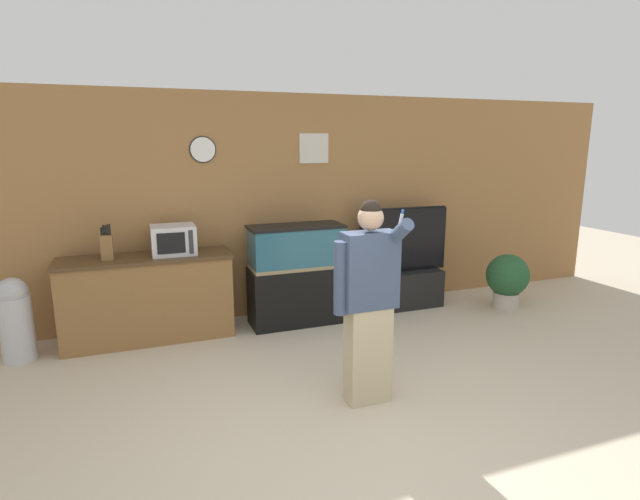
% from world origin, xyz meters
% --- Properties ---
extents(ground_plane, '(18.00, 18.00, 0.00)m').
position_xyz_m(ground_plane, '(0.00, 0.00, 0.00)').
color(ground_plane, beige).
extents(wall_back_paneled, '(10.00, 0.08, 2.60)m').
position_xyz_m(wall_back_paneled, '(-0.00, 2.96, 1.30)').
color(wall_back_paneled, olive).
rests_on(wall_back_paneled, ground_plane).
extents(counter_island, '(1.73, 0.56, 0.90)m').
position_xyz_m(counter_island, '(-1.29, 2.58, 0.45)').
color(counter_island, brown).
rests_on(counter_island, ground_plane).
extents(microwave, '(0.44, 0.37, 0.30)m').
position_xyz_m(microwave, '(-1.00, 2.60, 1.05)').
color(microwave, silver).
rests_on(microwave, counter_island).
extents(knife_block, '(0.11, 0.12, 0.35)m').
position_xyz_m(knife_block, '(-1.64, 2.56, 1.04)').
color(knife_block, brown).
rests_on(knife_block, counter_island).
extents(aquarium_on_stand, '(1.07, 0.45, 1.14)m').
position_xyz_m(aquarium_on_stand, '(0.32, 2.50, 0.57)').
color(aquarium_on_stand, black).
rests_on(aquarium_on_stand, ground_plane).
extents(tv_on_stand, '(1.19, 0.40, 1.26)m').
position_xyz_m(tv_on_stand, '(1.74, 2.58, 0.37)').
color(tv_on_stand, black).
rests_on(tv_on_stand, ground_plane).
extents(person_standing, '(0.51, 0.39, 1.63)m').
position_xyz_m(person_standing, '(0.29, 0.61, 0.85)').
color(person_standing, '#BCAD89').
rests_on(person_standing, ground_plane).
extents(potted_plant, '(0.52, 0.52, 0.69)m').
position_xyz_m(potted_plant, '(2.93, 2.07, 0.39)').
color(potted_plant, '#B2A899').
rests_on(potted_plant, ground_plane).
extents(trash_bin, '(0.30, 0.30, 0.82)m').
position_xyz_m(trash_bin, '(-2.49, 2.45, 0.42)').
color(trash_bin, '#B7B7BC').
rests_on(trash_bin, ground_plane).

